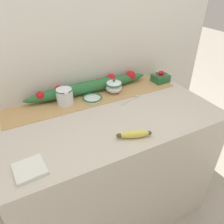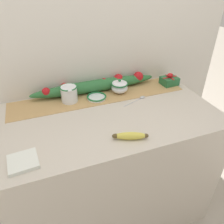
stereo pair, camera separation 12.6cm
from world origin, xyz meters
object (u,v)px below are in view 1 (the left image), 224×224
napkin_stack (30,169)px  banana (134,134)px  sugar_bowl (114,86)px  gift_box (160,78)px  spoon (136,96)px  cream_pitcher (65,96)px  small_dish (92,98)px

napkin_stack → banana: bearing=-1.6°
sugar_bowl → gift_box: sugar_bowl is taller
sugar_bowl → napkin_stack: (-0.67, -0.48, -0.04)m
sugar_bowl → spoon: bearing=-50.7°
sugar_bowl → gift_box: 0.41m
cream_pitcher → spoon: cream_pitcher is taller
banana → napkin_stack: size_ratio=1.42×
banana → small_dish: bearing=94.9°
small_dish → gift_box: gift_box is taller
spoon → gift_box: gift_box is taller
banana → napkin_stack: banana is taller
cream_pitcher → napkin_stack: 0.57m
cream_pitcher → sugar_bowl: (0.36, -0.00, -0.01)m
napkin_stack → spoon: bearing=24.2°
small_dish → napkin_stack: (-0.49, -0.45, -0.00)m
napkin_stack → gift_box: 1.17m
cream_pitcher → gift_box: bearing=-0.7°
spoon → gift_box: 0.32m
banana → napkin_stack: bearing=178.4°
small_dish → spoon: 0.30m
cream_pitcher → sugar_bowl: cream_pitcher is taller
small_dish → banana: size_ratio=0.71×
small_dish → napkin_stack: size_ratio=1.01×
cream_pitcher → small_dish: size_ratio=1.00×
gift_box → spoon: bearing=-157.8°
napkin_stack → gift_box: bearing=23.6°
small_dish → spoon: (0.29, -0.10, -0.01)m
cream_pitcher → banana: cream_pitcher is taller
banana → gift_box: gift_box is taller
spoon → gift_box: bearing=1.9°
small_dish → napkin_stack: bearing=-137.3°
sugar_bowl → banana: 0.51m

